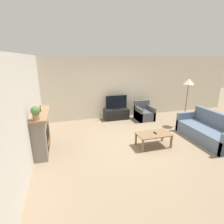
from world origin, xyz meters
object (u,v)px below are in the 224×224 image
object	(u,v)px
mantel_vase_left	(37,114)
armchair	(144,113)
fireplace	(41,132)
mantel_vase_centre_left	(38,110)
remote	(155,133)
tv_stand	(116,114)
floor_lamp	(189,84)
couch	(208,132)
tv	(116,103)
potted_plant	(36,112)
mantel_clock	(40,109)
coffee_table	(154,135)

from	to	relation	value
mantel_vase_left	armchair	world-z (taller)	mantel_vase_left
fireplace	armchair	distance (m)	4.39
mantel_vase_centre_left	remote	size ratio (longest dim) A/B	1.56
fireplace	tv_stand	size ratio (longest dim) A/B	1.39
mantel_vase_centre_left	floor_lamp	bearing A→B (deg)	6.88
couch	tv	bearing A→B (deg)	129.05
mantel_vase_left	couch	distance (m)	5.27
fireplace	couch	xyz separation A→B (m)	(5.19, -0.77, -0.30)
couch	remote	bearing A→B (deg)	176.92
floor_lamp	tv_stand	bearing A→B (deg)	146.59
potted_plant	armchair	bearing A→B (deg)	29.66
mantel_clock	coffee_table	bearing A→B (deg)	-14.39
fireplace	couch	world-z (taller)	fireplace
tv	coffee_table	xyz separation A→B (m)	(0.33, -2.73, -0.37)
potted_plant	couch	distance (m)	5.28
mantel_clock	armchair	size ratio (longest dim) A/B	0.19
mantel_vase_left	remote	distance (m)	3.37
tv	couch	world-z (taller)	tv
potted_plant	armchair	size ratio (longest dim) A/B	0.44
mantel_clock	mantel_vase_left	bearing A→B (deg)	-90.07
fireplace	potted_plant	bearing A→B (deg)	-88.47
mantel_clock	armchair	bearing A→B (deg)	20.60
coffee_table	remote	world-z (taller)	remote
potted_plant	remote	size ratio (longest dim) A/B	2.34
mantel_vase_left	floor_lamp	distance (m)	5.32
remote	mantel_vase_centre_left	bearing A→B (deg)	170.22
coffee_table	mantel_vase_centre_left	bearing A→B (deg)	170.06
remote	couch	xyz separation A→B (m)	(1.91, -0.10, -0.14)
potted_plant	tv_stand	xyz separation A→B (m)	(2.88, 2.69, -1.13)
mantel_clock	couch	xyz separation A→B (m)	(5.17, -0.91, -0.95)
mantel_vase_left	remote	xyz separation A→B (m)	(3.26, -0.22, -0.84)
armchair	couch	world-z (taller)	couch
mantel_vase_left	tv_stand	bearing A→B (deg)	41.05
coffee_table	couch	distance (m)	1.97
mantel_vase_left	tv_stand	world-z (taller)	mantel_vase_left
mantel_clock	tv	xyz separation A→B (m)	(2.88, 1.91, -0.50)
mantel_clock	remote	distance (m)	3.45
potted_plant	floor_lamp	xyz separation A→B (m)	(5.22, 1.15, 0.31)
mantel_vase_left	potted_plant	bearing A→B (deg)	-90.00
remote	coffee_table	bearing A→B (deg)	-168.46
fireplace	coffee_table	xyz separation A→B (m)	(3.22, -0.67, -0.22)
tv	couch	distance (m)	3.66
tv_stand	remote	world-z (taller)	tv_stand
fireplace	remote	distance (m)	3.34
mantel_vase_centre_left	tv_stand	distance (m)	3.75
tv_stand	armchair	world-z (taller)	armchair
remote	potted_plant	bearing A→B (deg)	179.28
couch	armchair	bearing A→B (deg)	115.07
fireplace	couch	size ratio (longest dim) A/B	0.74
tv	armchair	world-z (taller)	tv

